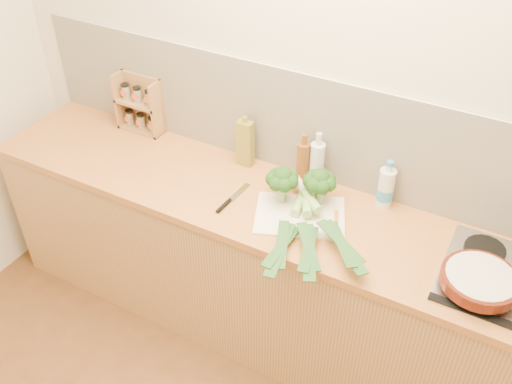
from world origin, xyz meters
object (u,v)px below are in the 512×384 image
at_px(chefs_knife, 228,202).
at_px(skillet, 481,280).
at_px(chopping_board, 300,215).
at_px(spice_rack, 141,107).

bearing_deg(chefs_knife, skillet, 3.09).
bearing_deg(chopping_board, spice_rack, 143.67).
distance_m(chefs_knife, spice_rack, 0.85).
relative_size(chopping_board, chefs_knife, 1.51).
distance_m(skillet, spice_rack, 1.94).
height_order(chefs_knife, skillet, skillet).
height_order(chopping_board, spice_rack, spice_rack).
distance_m(chopping_board, skillet, 0.81).
distance_m(chefs_knife, skillet, 1.15).
xyz_separation_m(chopping_board, chefs_knife, (-0.34, -0.08, 0.00)).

